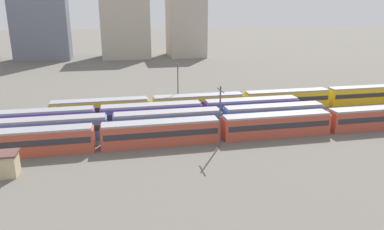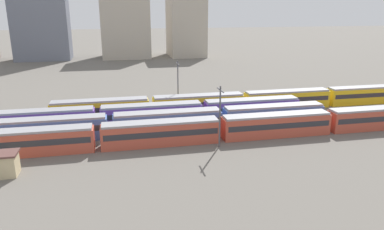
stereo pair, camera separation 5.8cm
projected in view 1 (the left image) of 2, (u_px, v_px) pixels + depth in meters
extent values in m
plane|color=#666059|center=(116.00, 131.00, 62.43)|extent=(600.00, 600.00, 0.00)
cube|color=#BC4C38|center=(29.00, 143.00, 52.21)|extent=(18.00, 3.00, 3.40)
cube|color=#2D2D33|center=(29.00, 140.00, 52.09)|extent=(17.20, 3.06, 0.90)
cube|color=#939399|center=(28.00, 131.00, 51.67)|extent=(17.60, 2.70, 0.35)
cube|color=#BC4C38|center=(161.00, 134.00, 55.98)|extent=(18.00, 3.00, 3.40)
cube|color=#2D2D33|center=(161.00, 131.00, 55.87)|extent=(17.20, 3.06, 0.90)
cube|color=#939399|center=(161.00, 122.00, 55.45)|extent=(17.60, 2.70, 0.35)
cube|color=#BC4C38|center=(276.00, 126.00, 59.76)|extent=(18.00, 3.00, 3.40)
cube|color=#2D2D33|center=(276.00, 123.00, 59.64)|extent=(17.20, 3.06, 0.90)
cube|color=#939399|center=(277.00, 115.00, 59.22)|extent=(17.60, 2.70, 0.35)
cube|color=#BC4C38|center=(377.00, 119.00, 63.53)|extent=(18.00, 3.00, 3.40)
cube|color=#2D2D33|center=(378.00, 116.00, 63.42)|extent=(17.20, 3.06, 0.90)
cube|color=#939399|center=(379.00, 108.00, 63.00)|extent=(17.60, 2.70, 0.35)
cube|color=#4C70BC|center=(49.00, 131.00, 57.45)|extent=(18.00, 3.00, 3.40)
cube|color=#2D2D33|center=(48.00, 128.00, 57.33)|extent=(17.20, 3.06, 0.90)
cube|color=#939399|center=(47.00, 119.00, 56.91)|extent=(17.60, 2.70, 0.35)
cube|color=#4C70BC|center=(168.00, 123.00, 61.22)|extent=(18.00, 3.00, 3.40)
cube|color=#2D2D33|center=(168.00, 121.00, 61.11)|extent=(17.20, 3.06, 0.90)
cube|color=#939399|center=(168.00, 112.00, 60.69)|extent=(17.60, 2.70, 0.35)
cube|color=#4C70BC|center=(273.00, 116.00, 65.00)|extent=(18.00, 3.00, 3.40)
cube|color=#2D2D33|center=(273.00, 114.00, 64.88)|extent=(17.20, 3.06, 0.90)
cube|color=#939399|center=(274.00, 106.00, 64.46)|extent=(17.60, 2.70, 0.35)
cube|color=#6B429E|center=(40.00, 122.00, 61.89)|extent=(18.00, 3.00, 3.40)
cube|color=#2D2D33|center=(40.00, 119.00, 61.78)|extent=(17.20, 3.06, 0.90)
cube|color=#939399|center=(39.00, 111.00, 61.36)|extent=(17.60, 2.70, 0.35)
cube|color=#6B429E|center=(152.00, 115.00, 65.67)|extent=(18.00, 3.00, 3.40)
cube|color=#2D2D33|center=(152.00, 113.00, 65.55)|extent=(17.20, 3.06, 0.90)
cube|color=#939399|center=(152.00, 105.00, 65.13)|extent=(17.60, 2.70, 0.35)
cube|color=#6B429E|center=(251.00, 109.00, 69.45)|extent=(18.00, 3.00, 3.40)
cube|color=#2D2D33|center=(251.00, 107.00, 69.33)|extent=(17.20, 3.06, 0.90)
cube|color=#939399|center=(252.00, 100.00, 68.91)|extent=(17.60, 2.70, 0.35)
cube|color=yellow|center=(100.00, 110.00, 68.72)|extent=(18.00, 3.00, 3.40)
cube|color=#2D2D33|center=(100.00, 108.00, 68.61)|extent=(17.20, 3.06, 0.90)
cube|color=#939399|center=(100.00, 101.00, 68.19)|extent=(17.60, 2.70, 0.35)
cube|color=yellow|center=(198.00, 105.00, 72.50)|extent=(18.00, 3.00, 3.40)
cube|color=#2D2D33|center=(198.00, 103.00, 72.38)|extent=(17.20, 3.06, 0.90)
cube|color=#939399|center=(198.00, 96.00, 71.96)|extent=(17.60, 2.70, 0.35)
cube|color=yellow|center=(287.00, 100.00, 76.27)|extent=(18.00, 3.00, 3.40)
cube|color=#2D2D33|center=(287.00, 98.00, 76.16)|extent=(17.20, 3.06, 0.90)
cube|color=#939399|center=(287.00, 91.00, 75.74)|extent=(17.60, 2.70, 0.35)
cube|color=yellow|center=(367.00, 95.00, 80.05)|extent=(18.00, 3.00, 3.40)
cube|color=#2D2D33|center=(367.00, 94.00, 79.93)|extent=(17.20, 3.06, 0.90)
cube|color=#939399|center=(368.00, 87.00, 79.52)|extent=(17.60, 2.70, 0.35)
cylinder|color=#4C4C51|center=(220.00, 117.00, 54.17)|extent=(0.24, 0.24, 9.40)
cube|color=#47474C|center=(220.00, 90.00, 53.00)|extent=(0.16, 3.20, 0.16)
cylinder|color=#4C4C51|center=(178.00, 86.00, 73.51)|extent=(0.24, 0.24, 10.11)
cube|color=#47474C|center=(178.00, 64.00, 72.23)|extent=(0.16, 3.20, 0.16)
cube|color=#C6B284|center=(4.00, 165.00, 45.67)|extent=(3.20, 2.60, 2.80)
cube|color=brown|center=(2.00, 154.00, 45.23)|extent=(3.60, 3.00, 0.24)
cube|color=#B2A899|center=(125.00, 25.00, 148.97)|extent=(19.16, 17.13, 25.88)
cube|color=#B2A899|center=(186.00, 28.00, 154.39)|extent=(14.36, 19.24, 23.22)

